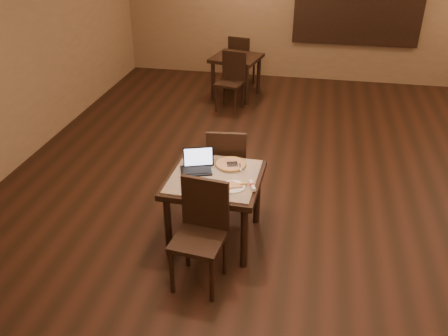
% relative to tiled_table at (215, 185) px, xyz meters
% --- Properties ---
extents(ground, '(10.00, 10.00, 0.00)m').
position_rel_tiled_table_xyz_m(ground, '(1.05, 0.48, -0.66)').
color(ground, black).
rests_on(ground, ground).
extents(wall_back, '(8.00, 0.02, 3.00)m').
position_rel_tiled_table_xyz_m(wall_back, '(1.05, 5.48, 0.84)').
color(wall_back, '#865F44').
rests_on(wall_back, ground).
extents(mural, '(2.34, 0.05, 1.64)m').
position_rel_tiled_table_xyz_m(mural, '(1.55, 5.44, 0.89)').
color(mural, '#275A90').
rests_on(mural, wall_back).
extents(tiled_table, '(0.95, 0.95, 0.76)m').
position_rel_tiled_table_xyz_m(tiled_table, '(0.00, 0.00, 0.00)').
color(tiled_table, black).
rests_on(tiled_table, ground).
extents(chair_main_near, '(0.49, 0.49, 1.02)m').
position_rel_tiled_table_xyz_m(chair_main_near, '(0.01, -0.61, -0.08)').
color(chair_main_near, black).
rests_on(chair_main_near, ground).
extents(chair_main_far, '(0.48, 0.48, 1.00)m').
position_rel_tiled_table_xyz_m(chair_main_far, '(0.01, 0.61, -0.10)').
color(chair_main_far, black).
rests_on(chair_main_far, ground).
extents(laptop, '(0.36, 0.33, 0.21)m').
position_rel_tiled_table_xyz_m(laptop, '(-0.20, 0.10, 0.16)').
color(laptop, black).
rests_on(laptop, tiled_table).
extents(plate, '(0.23, 0.23, 0.01)m').
position_rel_tiled_table_xyz_m(plate, '(0.22, -0.18, 0.11)').
color(plate, white).
rests_on(plate, tiled_table).
extents(pizza_slice, '(0.25, 0.25, 0.02)m').
position_rel_tiled_table_xyz_m(pizza_slice, '(0.22, -0.18, 0.13)').
color(pizza_slice, '#FAEDA6').
rests_on(pizza_slice, plate).
extents(pizza_pan, '(0.34, 0.34, 0.01)m').
position_rel_tiled_table_xyz_m(pizza_pan, '(0.12, 0.24, 0.11)').
color(pizza_pan, silver).
rests_on(pizza_pan, tiled_table).
extents(pizza_whole, '(0.31, 0.31, 0.02)m').
position_rel_tiled_table_xyz_m(pizza_whole, '(0.12, 0.24, 0.12)').
color(pizza_whole, '#FAEDA6').
rests_on(pizza_whole, pizza_pan).
extents(spatula, '(0.17, 0.28, 0.01)m').
position_rel_tiled_table_xyz_m(spatula, '(0.14, 0.22, 0.13)').
color(spatula, silver).
rests_on(spatula, pizza_whole).
extents(napkin_roll, '(0.09, 0.17, 0.04)m').
position_rel_tiled_table_xyz_m(napkin_roll, '(0.40, -0.14, 0.12)').
color(napkin_roll, white).
rests_on(napkin_roll, tiled_table).
extents(other_table_b, '(0.94, 0.94, 0.75)m').
position_rel_tiled_table_xyz_m(other_table_b, '(-0.51, 4.19, -0.04)').
color(other_table_b, black).
rests_on(other_table_b, ground).
extents(other_table_b_chair_near, '(0.49, 0.49, 0.96)m').
position_rel_tiled_table_xyz_m(other_table_b_chair_near, '(-0.49, 3.63, -0.12)').
color(other_table_b_chair_near, black).
rests_on(other_table_b_chair_near, ground).
extents(other_table_b_chair_far, '(0.49, 0.49, 0.96)m').
position_rel_tiled_table_xyz_m(other_table_b_chair_far, '(-0.52, 4.76, -0.12)').
color(other_table_b_chair_far, black).
rests_on(other_table_b_chair_far, ground).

